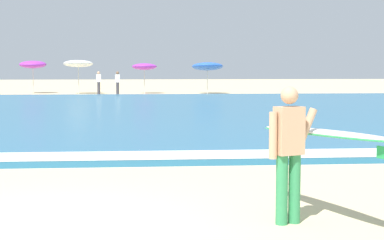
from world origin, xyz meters
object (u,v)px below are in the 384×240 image
at_px(beach_umbrella_2, 33,64).
at_px(beach_umbrella_3, 78,64).
at_px(beach_umbrella_5, 207,66).
at_px(beachgoer_near_row_left, 118,82).
at_px(beachgoer_near_row_right, 99,82).
at_px(surfer_with_board, 307,141).
at_px(beach_umbrella_4, 144,67).

relative_size(beach_umbrella_2, beach_umbrella_3, 0.97).
distance_m(beach_umbrella_2, beach_umbrella_5, 12.39).
distance_m(beachgoer_near_row_left, beachgoer_near_row_right, 1.62).
bearing_deg(beach_umbrella_2, beach_umbrella_5, -7.73).
height_order(surfer_with_board, beach_umbrella_4, beach_umbrella_4).
bearing_deg(beach_umbrella_2, beachgoer_near_row_right, -21.52).
relative_size(surfer_with_board, beachgoer_near_row_left, 1.75).
bearing_deg(surfer_with_board, beachgoer_near_row_right, 97.88).
relative_size(beach_umbrella_3, beach_umbrella_4, 1.12).
bearing_deg(beach_umbrella_3, beach_umbrella_4, -0.09).
bearing_deg(beach_umbrella_2, beach_umbrella_4, -7.70).
distance_m(surfer_with_board, beach_umbrella_4, 36.25).
bearing_deg(surfer_with_board, beach_umbrella_2, 104.49).
relative_size(beachgoer_near_row_left, beachgoer_near_row_right, 1.00).
height_order(beach_umbrella_2, beach_umbrella_5, beach_umbrella_2).
distance_m(beach_umbrella_3, beach_umbrella_5, 9.01).
relative_size(surfer_with_board, beach_umbrella_5, 1.21).
xyz_separation_m(beach_umbrella_5, beachgoer_near_row_right, (-7.54, -0.20, -1.06)).
distance_m(beach_umbrella_4, beachgoer_near_row_right, 3.41).
distance_m(beach_umbrella_2, beachgoer_near_row_left, 6.78).
bearing_deg(beach_umbrella_2, beach_umbrella_3, -17.83).
bearing_deg(beachgoer_near_row_right, beach_umbrella_3, 150.76).
xyz_separation_m(surfer_with_board, beach_umbrella_2, (-9.63, 37.26, 1.01)).
bearing_deg(beachgoer_near_row_right, beach_umbrella_5, 1.51).
bearing_deg(surfer_with_board, beachgoer_near_row_left, 95.92).
height_order(surfer_with_board, beach_umbrella_5, beach_umbrella_5).
xyz_separation_m(beach_umbrella_2, beach_umbrella_5, (12.27, -1.67, -0.14)).
xyz_separation_m(surfer_with_board, beach_umbrella_5, (2.64, 35.59, 0.87)).
bearing_deg(beach_umbrella_4, beachgoer_near_row_left, -136.48).
bearing_deg(surfer_with_board, beach_umbrella_4, 92.77).
xyz_separation_m(beach_umbrella_2, beach_umbrella_3, (3.29, -1.06, 0.06)).
relative_size(beach_umbrella_3, beach_umbrella_5, 1.06).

